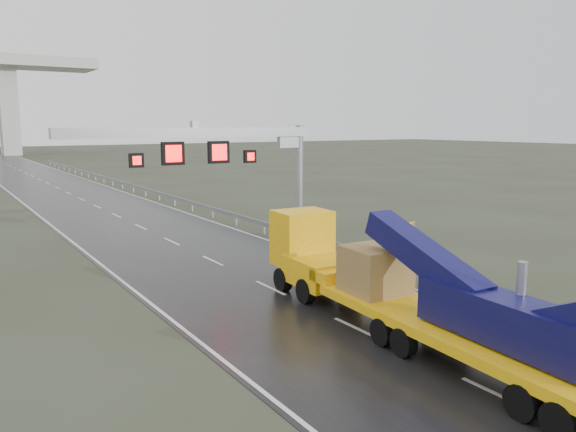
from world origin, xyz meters
TOP-DOWN VIEW (x-y plane):
  - ground at (0.00, 0.00)m, footprint 400.00×400.00m
  - road at (0.00, 40.00)m, footprint 11.00×200.00m
  - guardrail at (6.10, 30.00)m, footprint 0.20×140.00m
  - sign_gantry at (2.10, 17.99)m, footprint 14.90×1.20m
  - heavy_haul_truck at (0.97, 3.13)m, footprint 3.66×17.98m
  - exit_sign_pair at (8.37, 10.00)m, footprint 1.27×0.39m
  - striped_barrier at (6.50, 19.01)m, footprint 0.72×0.45m

SIDE VIEW (x-z plane):
  - ground at x=0.00m, z-range 0.00..0.00m
  - road at x=0.00m, z-range 0.00..0.02m
  - striped_barrier at x=6.50m, z-range 0.00..1.14m
  - guardrail at x=6.10m, z-range 0.00..1.40m
  - exit_sign_pair at x=8.37m, z-range 0.44..2.67m
  - heavy_haul_truck at x=0.97m, z-range -0.47..3.72m
  - sign_gantry at x=2.10m, z-range 1.90..9.33m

